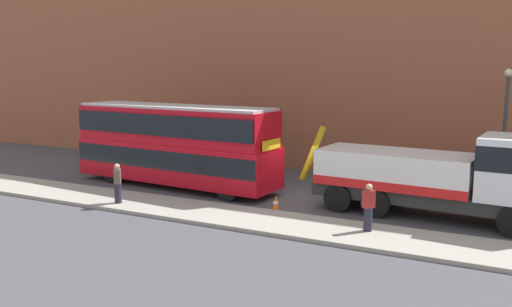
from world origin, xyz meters
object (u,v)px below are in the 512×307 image
pedestrian_bystander (368,208)px  traffic_cone_near_bus (276,204)px  recovery_tow_truck (440,175)px  street_lamp (505,121)px  pedestrian_onlooker (118,184)px  double_decker_bus (175,142)px

pedestrian_bystander → traffic_cone_near_bus: pedestrian_bystander is taller
traffic_cone_near_bus → recovery_tow_truck: bearing=18.1°
pedestrian_bystander → street_lamp: street_lamp is taller
pedestrian_bystander → traffic_cone_near_bus: (-4.19, 1.30, -0.64)m
pedestrian_onlooker → traffic_cone_near_bus: size_ratio=2.38×
street_lamp → traffic_cone_near_bus: bearing=-137.9°
pedestrian_onlooker → traffic_cone_near_bus: pedestrian_onlooker is taller
recovery_tow_truck → street_lamp: street_lamp is taller
recovery_tow_truck → traffic_cone_near_bus: (-6.12, -2.01, -1.42)m
pedestrian_onlooker → pedestrian_bystander: 10.63m
pedestrian_onlooker → pedestrian_bystander: same height
double_decker_bus → street_lamp: size_ratio=1.92×
traffic_cone_near_bus → street_lamp: 11.38m
traffic_cone_near_bus → pedestrian_bystander: bearing=-17.3°
double_decker_bus → traffic_cone_near_bus: double_decker_bus is taller
pedestrian_onlooker → traffic_cone_near_bus: bearing=-14.1°
recovery_tow_truck → double_decker_bus: double_decker_bus is taller
double_decker_bus → pedestrian_bystander: size_ratio=6.53×
pedestrian_bystander → traffic_cone_near_bus: size_ratio=2.38×
recovery_tow_truck → pedestrian_onlooker: 13.25m
recovery_tow_truck → pedestrian_bystander: (-1.94, -3.31, -0.77)m
traffic_cone_near_bus → double_decker_bus: bearing=162.5°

